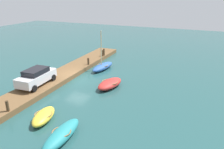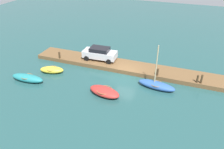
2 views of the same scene
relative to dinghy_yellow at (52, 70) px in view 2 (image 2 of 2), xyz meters
The scene contains 11 objects.
ground_plane 8.91m from the dinghy_yellow, 164.52° to the right, with size 84.00×84.00×0.00m, color #234C4C.
dock_platform 9.52m from the dinghy_yellow, 154.32° to the right, with size 25.13×2.99×0.52m, color brown.
dinghy_yellow is the anchor object (origin of this frame).
rowboat_red 8.03m from the dinghy_yellow, 164.80° to the left, with size 3.70×2.26×0.82m.
rowboat_teal 3.04m from the dinghy_yellow, 61.72° to the left, with size 4.02×1.37×0.83m.
rowboat_blue 12.57m from the dinghy_yellow, behind, with size 4.20×1.81×4.94m.
mooring_post_west 17.22m from the dinghy_yellow, behind, with size 0.21×0.21×1.02m, color #47331E.
mooring_post_mid_west 16.81m from the dinghy_yellow, behind, with size 0.20×0.20×0.90m, color #47331E.
mooring_post_mid_east 12.60m from the dinghy_yellow, 166.77° to the right, with size 0.24×0.24×0.87m, color #47331E.
mooring_post_east 3.01m from the dinghy_yellow, 77.27° to the right, with size 0.24×0.24×0.88m, color #47331E.
parked_car 6.36m from the dinghy_yellow, 135.23° to the right, with size 4.39×2.14×1.65m.
Camera 2 is at (-6.42, 21.70, 13.31)m, focal length 35.35 mm.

